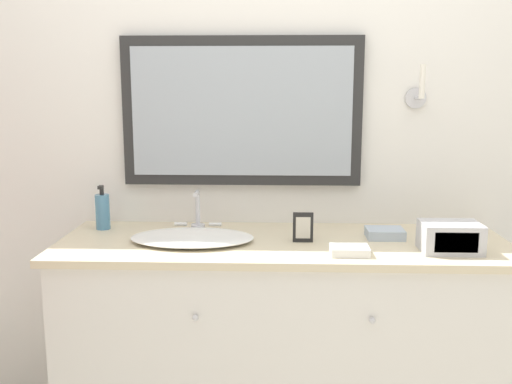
% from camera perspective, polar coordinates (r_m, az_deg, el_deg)
% --- Properties ---
extents(wall_back, '(8.00, 0.18, 2.55)m').
position_cam_1_polar(wall_back, '(2.59, 2.64, 6.24)').
color(wall_back, white).
rests_on(wall_back, ground_plane).
extents(vanity_counter, '(1.82, 0.62, 0.85)m').
position_cam_1_polar(vanity_counter, '(2.47, 2.63, -14.41)').
color(vanity_counter, silver).
rests_on(vanity_counter, ground_plane).
extents(sink_basin, '(0.50, 0.36, 0.18)m').
position_cam_1_polar(sink_basin, '(2.32, -6.38, -4.46)').
color(sink_basin, white).
rests_on(sink_basin, vanity_counter).
extents(soap_bottle, '(0.06, 0.06, 0.20)m').
position_cam_1_polar(soap_bottle, '(2.58, -15.09, -1.86)').
color(soap_bottle, teal).
rests_on(soap_bottle, vanity_counter).
extents(appliance_box, '(0.22, 0.16, 0.11)m').
position_cam_1_polar(appliance_box, '(2.28, 18.86, -4.30)').
color(appliance_box, '#BCBCC1').
rests_on(appliance_box, vanity_counter).
extents(picture_frame, '(0.08, 0.01, 0.12)m').
position_cam_1_polar(picture_frame, '(2.29, 4.73, -3.55)').
color(picture_frame, black).
rests_on(picture_frame, vanity_counter).
extents(hand_towel_near_sink, '(0.14, 0.10, 0.03)m').
position_cam_1_polar(hand_towel_near_sink, '(2.16, 9.33, -5.79)').
color(hand_towel_near_sink, white).
rests_on(hand_towel_near_sink, vanity_counter).
extents(hand_towel_far_corner, '(0.15, 0.12, 0.04)m').
position_cam_1_polar(hand_towel_far_corner, '(2.42, 12.76, -4.05)').
color(hand_towel_far_corner, '#A8B7C6').
rests_on(hand_towel_far_corner, vanity_counter).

